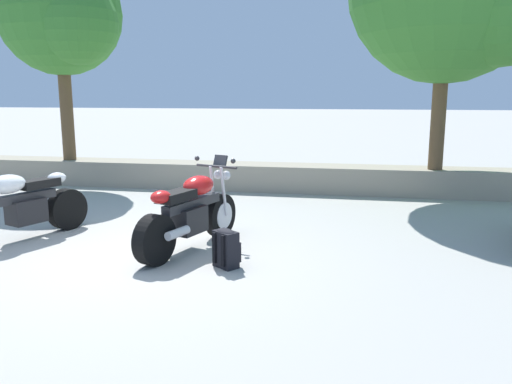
% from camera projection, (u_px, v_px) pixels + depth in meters
% --- Properties ---
extents(ground_plane, '(120.00, 120.00, 0.00)m').
position_uv_depth(ground_plane, '(127.00, 255.00, 6.55)').
color(ground_plane, '#A3A099').
extents(stone_wall, '(36.00, 0.80, 0.55)m').
position_uv_depth(stone_wall, '(220.00, 176.00, 11.13)').
color(stone_wall, gray).
rests_on(stone_wall, ground).
extents(motorcycle_white_near_left, '(1.03, 1.97, 1.18)m').
position_uv_depth(motorcycle_white_near_left, '(21.00, 207.00, 7.13)').
color(motorcycle_white_near_left, black).
rests_on(motorcycle_white_near_left, ground).
extents(motorcycle_red_centre, '(0.94, 2.00, 1.18)m').
position_uv_depth(motorcycle_red_centre, '(191.00, 213.00, 6.75)').
color(motorcycle_red_centre, black).
rests_on(motorcycle_red_centre, ground).
extents(rider_backpack, '(0.35, 0.35, 0.47)m').
position_uv_depth(rider_backpack, '(226.00, 247.00, 6.08)').
color(rider_backpack, black).
rests_on(rider_backpack, ground).
extents(leafy_tree_far_left, '(2.77, 2.64, 4.50)m').
position_uv_depth(leafy_tree_far_left, '(63.00, 16.00, 10.95)').
color(leafy_tree_far_left, brown).
rests_on(leafy_tree_far_left, stone_wall).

